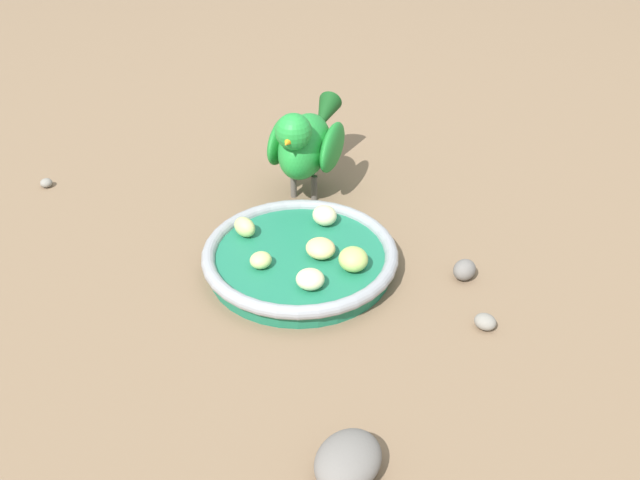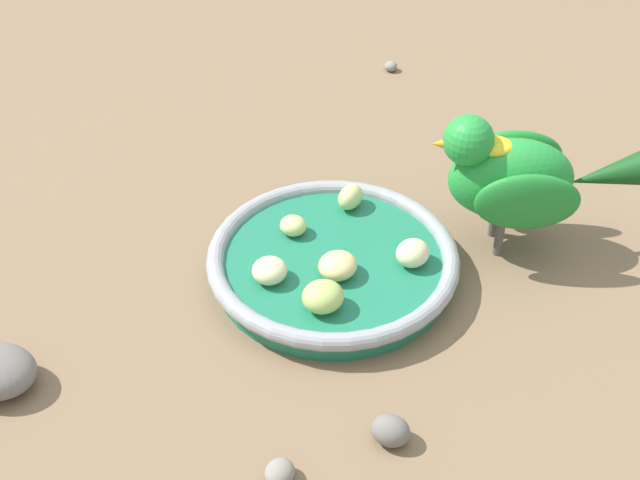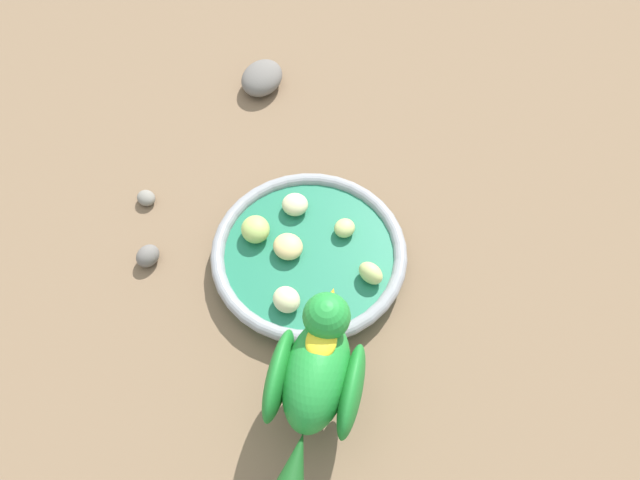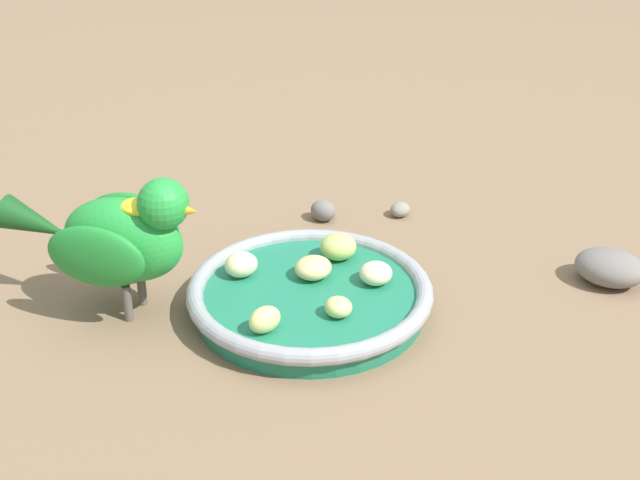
# 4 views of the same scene
# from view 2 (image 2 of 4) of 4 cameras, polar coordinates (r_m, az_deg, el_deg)

# --- Properties ---
(ground_plane) EXTENTS (4.00, 4.00, 0.00)m
(ground_plane) POSITION_cam_2_polar(r_m,az_deg,el_deg) (0.77, -0.60, -2.95)
(ground_plane) COLOR #7A6047
(feeding_bowl) EXTENTS (0.23, 0.23, 0.03)m
(feeding_bowl) POSITION_cam_2_polar(r_m,az_deg,el_deg) (0.76, 0.93, -1.57)
(feeding_bowl) COLOR #1E7251
(feeding_bowl) RESTS_ON ground_plane
(apple_piece_0) EXTENTS (0.04, 0.04, 0.02)m
(apple_piece_0) POSITION_cam_2_polar(r_m,az_deg,el_deg) (0.73, -3.53, -1.91)
(apple_piece_0) COLOR beige
(apple_piece_0) RESTS_ON feeding_bowl
(apple_piece_1) EXTENTS (0.03, 0.03, 0.02)m
(apple_piece_1) POSITION_cam_2_polar(r_m,az_deg,el_deg) (0.78, -1.82, 0.98)
(apple_piece_1) COLOR #C6D17A
(apple_piece_1) RESTS_ON feeding_bowl
(apple_piece_2) EXTENTS (0.04, 0.04, 0.02)m
(apple_piece_2) POSITION_cam_2_polar(r_m,az_deg,el_deg) (0.75, 6.26, -0.88)
(apple_piece_2) COLOR beige
(apple_piece_2) RESTS_ON feeding_bowl
(apple_piece_3) EXTENTS (0.05, 0.05, 0.02)m
(apple_piece_3) POSITION_cam_2_polar(r_m,az_deg,el_deg) (0.74, 1.20, -1.73)
(apple_piece_3) COLOR #E5C67F
(apple_piece_3) RESTS_ON feeding_bowl
(apple_piece_4) EXTENTS (0.04, 0.04, 0.03)m
(apple_piece_4) POSITION_cam_2_polar(r_m,az_deg,el_deg) (0.70, 0.20, -3.83)
(apple_piece_4) COLOR #B2CC66
(apple_piece_4) RESTS_ON feeding_bowl
(apple_piece_5) EXTENTS (0.04, 0.03, 0.02)m
(apple_piece_5) POSITION_cam_2_polar(r_m,az_deg,el_deg) (0.81, 2.06, 2.90)
(apple_piece_5) COLOR #C6D17A
(apple_piece_5) RESTS_ON feeding_bowl
(parrot) EXTENTS (0.19, 0.13, 0.14)m
(parrot) POSITION_cam_2_polar(r_m,az_deg,el_deg) (0.78, 13.02, 4.31)
(parrot) COLOR #59544C
(parrot) RESTS_ON ground_plane
(pebble_0) EXTENTS (0.04, 0.04, 0.02)m
(pebble_0) POSITION_cam_2_polar(r_m,az_deg,el_deg) (0.64, 4.77, -12.68)
(pebble_0) COLOR slate
(pebble_0) RESTS_ON ground_plane
(pebble_1) EXTENTS (0.02, 0.02, 0.01)m
(pebble_1) POSITION_cam_2_polar(r_m,az_deg,el_deg) (1.10, 4.80, 11.58)
(pebble_1) COLOR gray
(pebble_1) RESTS_ON ground_plane
(pebble_2) EXTENTS (0.03, 0.03, 0.02)m
(pebble_2) POSITION_cam_2_polar(r_m,az_deg,el_deg) (0.62, -2.74, -15.38)
(pebble_2) COLOR gray
(pebble_2) RESTS_ON ground_plane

